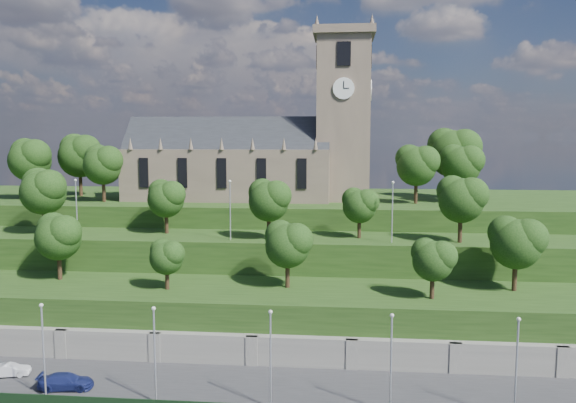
# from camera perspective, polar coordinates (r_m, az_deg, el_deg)

# --- Properties ---
(promenade) EXTENTS (160.00, 12.00, 2.00)m
(promenade) POSITION_cam_1_polar(r_m,az_deg,el_deg) (55.71, -9.94, -18.89)
(promenade) COLOR #2D2D30
(promenade) RESTS_ON ground
(retaining_wall) EXTENTS (160.00, 2.10, 5.00)m
(retaining_wall) POSITION_cam_1_polar(r_m,az_deg,el_deg) (60.41, -8.43, -15.23)
(retaining_wall) COLOR slate
(retaining_wall) RESTS_ON ground
(embankment_lower) EXTENTS (160.00, 12.00, 8.00)m
(embankment_lower) POSITION_cam_1_polar(r_m,az_deg,el_deg) (65.40, -7.17, -12.08)
(embankment_lower) COLOR #1E3913
(embankment_lower) RESTS_ON ground
(embankment_upper) EXTENTS (160.00, 10.00, 12.00)m
(embankment_upper) POSITION_cam_1_polar(r_m,az_deg,el_deg) (75.15, -5.35, -8.00)
(embankment_upper) COLOR #1E3913
(embankment_upper) RESTS_ON ground
(hilltop) EXTENTS (160.00, 32.00, 15.00)m
(hilltop) POSITION_cam_1_polar(r_m,az_deg,el_deg) (95.06, -3.01, -3.97)
(hilltop) COLOR #1E3913
(hilltop) RESTS_ON ground
(church) EXTENTS (38.60, 12.35, 27.60)m
(church) POSITION_cam_1_polar(r_m,az_deg,el_deg) (89.41, -2.94, 5.06)
(church) COLOR brown
(church) RESTS_ON hilltop
(trees_lower) EXTENTS (70.02, 8.90, 8.25)m
(trees_lower) POSITION_cam_1_polar(r_m,az_deg,el_deg) (62.87, -2.70, -4.30)
(trees_lower) COLOR black
(trees_lower) RESTS_ON embankment_lower
(trees_upper) EXTENTS (60.11, 8.18, 8.81)m
(trees_upper) POSITION_cam_1_polar(r_m,az_deg,el_deg) (72.08, -5.19, 0.59)
(trees_upper) COLOR black
(trees_upper) RESTS_ON embankment_upper
(trees_hilltop) EXTENTS (74.68, 16.73, 11.36)m
(trees_hilltop) POSITION_cam_1_polar(r_m,az_deg,el_deg) (88.82, -3.05, 4.56)
(trees_hilltop) COLOR black
(trees_hilltop) RESTS_ON hilltop
(lamp_posts_promenade) EXTENTS (60.36, 0.36, 8.56)m
(lamp_posts_promenade) POSITION_cam_1_polar(r_m,az_deg,el_deg) (50.89, -13.39, -14.28)
(lamp_posts_promenade) COLOR #B2B2B7
(lamp_posts_promenade) RESTS_ON promenade
(lamp_posts_upper) EXTENTS (40.36, 0.36, 7.56)m
(lamp_posts_upper) POSITION_cam_1_polar(r_m,az_deg,el_deg) (70.32, -5.90, -0.39)
(lamp_posts_upper) COLOR #B2B2B7
(lamp_posts_upper) RESTS_ON embankment_upper
(car_middle) EXTENTS (3.89, 2.23, 1.21)m
(car_middle) POSITION_cam_1_polar(r_m,az_deg,el_deg) (62.24, -26.43, -15.09)
(car_middle) COLOR silver
(car_middle) RESTS_ON promenade
(car_right) EXTENTS (5.10, 2.60, 1.42)m
(car_right) POSITION_cam_1_polar(r_m,az_deg,el_deg) (57.34, -21.63, -16.63)
(car_right) COLOR navy
(car_right) RESTS_ON promenade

